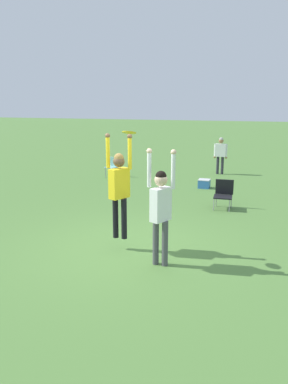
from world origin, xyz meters
name	(u,v)px	position (x,y,z in m)	size (l,w,h in m)	color
ground_plane	(128,248)	(0.00, 0.00, 0.00)	(120.00, 120.00, 0.00)	#56843D
person_jumping	(119,184)	(-0.13, -0.11, 1.45)	(0.59, 0.48, 2.23)	black
person_defending	(161,205)	(0.91, -0.58, 1.22)	(0.57, 0.46, 2.27)	#4C4C51
frisbee	(129,133)	(0.21, -0.39, 2.53)	(0.27, 0.27, 0.08)	yellow
camping_chair_1	(224,193)	(1.51, 3.91, 0.48)	(0.58, 0.62, 0.86)	gray
camping_chair_2	(112,165)	(-3.64, 7.27, 0.50)	(0.53, 0.57, 0.84)	gray
person_spectator_far	(221,152)	(0.60, 9.44, 0.96)	(0.60, 0.21, 1.62)	#2D2D38
cooler_box	(204,184)	(0.47, 6.44, 0.16)	(0.41, 0.40, 0.32)	#336BB7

